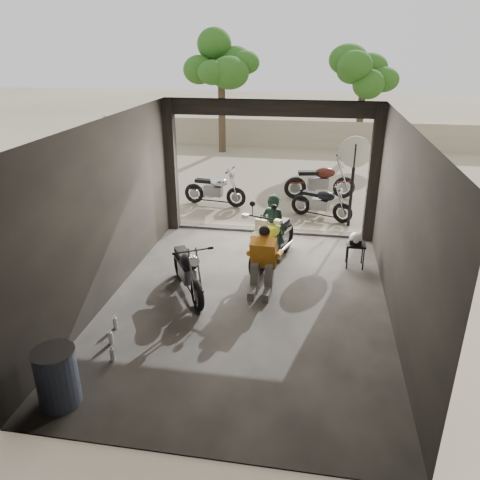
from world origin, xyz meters
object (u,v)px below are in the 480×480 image
(stool, at_px, (356,247))
(oil_drum, at_px, (57,378))
(outside_bike_b, at_px, (320,178))
(outside_bike_c, at_px, (322,200))
(rider, at_px, (273,229))
(mechanic, at_px, (262,263))
(helmet, at_px, (356,238))
(outside_bike_a, at_px, (215,187))
(main_bike, at_px, (273,236))
(sign_post, at_px, (354,167))
(left_bike, at_px, (187,267))

(stool, distance_m, oil_drum, 6.23)
(stool, relative_size, oil_drum, 0.66)
(outside_bike_b, xyz_separation_m, outside_bike_c, (0.06, -1.78, -0.11))
(rider, height_order, oil_drum, rider)
(mechanic, bearing_deg, oil_drum, -120.45)
(outside_bike_c, xyz_separation_m, helmet, (0.70, -2.90, 0.15))
(outside_bike_a, bearing_deg, oil_drum, -173.68)
(main_bike, distance_m, outside_bike_a, 4.17)
(helmet, bearing_deg, sign_post, 86.62)
(main_bike, height_order, outside_bike_b, outside_bike_b)
(helmet, bearing_deg, outside_bike_c, 100.52)
(stool, bearing_deg, helmet, -126.48)
(left_bike, xyz_separation_m, sign_post, (3.13, 4.09, 1.00))
(mechanic, bearing_deg, main_bike, 89.55)
(main_bike, height_order, mechanic, main_bike)
(main_bike, relative_size, mechanic, 1.53)
(mechanic, height_order, sign_post, sign_post)
(main_bike, distance_m, mechanic, 1.27)
(outside_bike_b, relative_size, rider, 1.23)
(rider, bearing_deg, oil_drum, 88.65)
(helmet, height_order, oil_drum, oil_drum)
(left_bike, distance_m, rider, 2.19)
(left_bike, xyz_separation_m, oil_drum, (-0.86, -3.12, -0.14))
(outside_bike_a, xyz_separation_m, oil_drum, (-0.24, -8.29, -0.14))
(outside_bike_b, distance_m, sign_post, 2.52)
(main_bike, xyz_separation_m, mechanic, (-0.07, -1.27, -0.01))
(outside_bike_a, bearing_deg, mechanic, -150.06)
(stool, bearing_deg, oil_drum, -129.92)
(left_bike, relative_size, helmet, 5.78)
(outside_bike_a, distance_m, sign_post, 4.03)
(helmet, relative_size, sign_post, 0.12)
(outside_bike_c, distance_m, sign_post, 1.33)
(helmet, distance_m, oil_drum, 6.20)
(outside_bike_c, height_order, helmet, outside_bike_c)
(outside_bike_a, distance_m, rider, 4.07)
(helmet, xyz_separation_m, sign_post, (0.01, 2.47, 0.88))
(outside_bike_a, distance_m, outside_bike_c, 3.11)
(outside_bike_c, distance_m, oil_drum, 8.32)
(outside_bike_b, height_order, oil_drum, outside_bike_b)
(mechanic, distance_m, oil_drum, 4.06)
(rider, xyz_separation_m, sign_post, (1.72, 2.44, 0.79))
(main_bike, relative_size, stool, 3.50)
(left_bike, distance_m, outside_bike_b, 6.73)
(helmet, bearing_deg, oil_drum, -133.01)
(mechanic, height_order, stool, mechanic)
(rider, bearing_deg, left_bike, 73.57)
(outside_bike_a, height_order, rider, rider)
(main_bike, bearing_deg, oil_drum, -97.79)
(outside_bike_a, height_order, stool, outside_bike_a)
(mechanic, height_order, oil_drum, mechanic)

